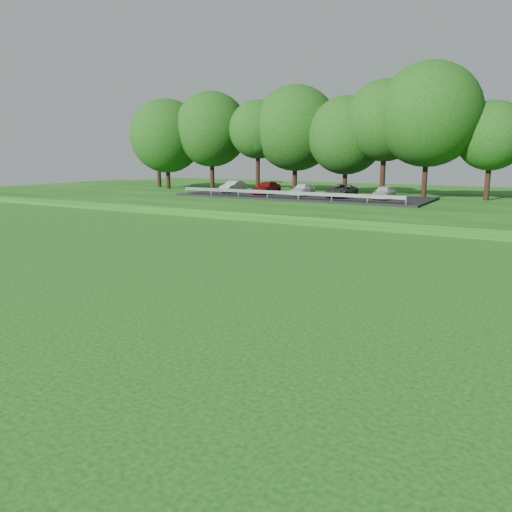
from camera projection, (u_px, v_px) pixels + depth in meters
The scene contains 1 object.
parking_lot at pixel (303, 193), 48.28m from camera, with size 24.00×9.00×1.38m.
Camera 1 is at (-3.40, -11.43, 4.71)m, focal length 35.00 mm.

